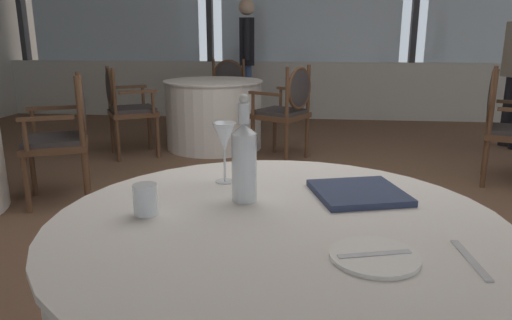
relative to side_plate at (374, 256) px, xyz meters
name	(u,v)px	position (x,y,z in m)	size (l,w,h in m)	color
ground_plane	(303,232)	(-0.17, 1.86, -0.76)	(15.12, 15.12, 0.00)	brown
window_wall_far	(309,41)	(-0.17, 6.23, 0.39)	(9.52, 0.14, 2.88)	beige
side_plate	(374,256)	(0.00, 0.00, 0.00)	(0.20, 0.20, 0.01)	white
butter_knife	(375,254)	(0.00, 0.00, 0.01)	(0.17, 0.02, 0.00)	silver
dinner_fork	(470,259)	(0.21, 0.01, 0.00)	(0.19, 0.02, 0.00)	silver
water_bottle	(244,159)	(-0.34, 0.35, 0.12)	(0.07, 0.07, 0.32)	white
wine_glass	(224,138)	(-0.43, 0.52, 0.15)	(0.08, 0.08, 0.20)	white
water_tumbler	(146,199)	(-0.60, 0.20, 0.04)	(0.07, 0.07, 0.09)	white
menu_book	(358,193)	(0.01, 0.43, 0.01)	(0.26, 0.26, 0.02)	#2D3856
dining_chair_0_2	(505,118)	(1.48, 3.12, -0.20)	(0.59, 0.63, 0.98)	brown
background_table_1	(214,114)	(-1.21, 4.16, -0.38)	(1.10, 1.10, 0.76)	white
dining_chair_1_0	(288,105)	(-0.36, 3.68, -0.20)	(0.63, 0.65, 0.95)	brown
dining_chair_1_1	(227,90)	(-1.22, 5.13, -0.21)	(0.54, 0.47, 0.93)	brown
dining_chair_1_2	(124,104)	(-2.04, 3.66, -0.21)	(0.63, 0.65, 0.93)	brown
dining_chair_2_2	(66,128)	(-1.96, 2.31, -0.20)	(0.61, 0.64, 0.96)	brown
diner_person_1	(247,54)	(-1.02, 5.61, 0.22)	(0.25, 0.53, 1.71)	#334770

